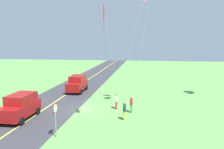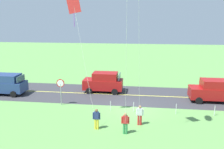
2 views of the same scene
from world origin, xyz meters
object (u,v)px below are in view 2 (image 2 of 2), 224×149
at_px(car_parked_east_near, 6,84).
at_px(person_adult_companion, 125,123).
at_px(car_suv_foreground, 104,82).
at_px(person_adult_near, 97,118).
at_px(stop_sign, 61,87).
at_px(kite_red_low, 74,7).
at_px(person_child_watcher, 140,114).
at_px(car_parked_west_near, 213,90).

relative_size(car_parked_east_near, person_adult_companion, 2.75).
xyz_separation_m(car_suv_foreground, person_adult_near, (-0.99, 9.34, -0.29)).
relative_size(stop_sign, kite_red_low, 0.26).
bearing_deg(kite_red_low, person_child_watcher, 176.54).
bearing_deg(car_suv_foreground, car_parked_east_near, 11.97).
bearing_deg(car_parked_west_near, kite_red_low, 26.57).
distance_m(car_parked_west_near, person_adult_companion, 11.44).
bearing_deg(person_adult_near, stop_sign, 162.65).
distance_m(car_parked_west_near, person_child_watcher, 9.61).
bearing_deg(car_parked_east_near, car_parked_west_near, -178.86).
height_order(person_adult_near, kite_red_low, kite_red_low).
relative_size(car_parked_west_near, person_adult_companion, 2.75).
relative_size(person_adult_companion, person_child_watcher, 1.00).
bearing_deg(person_adult_companion, kite_red_low, -154.51).
height_order(car_suv_foreground, car_parked_east_near, same).
height_order(car_parked_west_near, person_adult_companion, car_parked_west_near).
xyz_separation_m(person_adult_near, kite_red_low, (1.84, -1.45, 8.05)).
relative_size(car_parked_east_near, kite_red_low, 0.45).
bearing_deg(person_adult_near, car_parked_west_near, 65.40).
bearing_deg(kite_red_low, stop_sign, -51.62).
xyz_separation_m(car_suv_foreground, car_parked_west_near, (-11.34, 1.79, 0.00)).
xyz_separation_m(car_suv_foreground, person_child_watcher, (-4.18, 8.20, -0.29)).
xyz_separation_m(car_parked_east_near, person_child_watcher, (-14.68, 5.97, -0.29)).
xyz_separation_m(car_suv_foreground, kite_red_low, (0.85, 7.89, 7.76)).
bearing_deg(stop_sign, person_child_watcher, 155.31).
bearing_deg(stop_sign, person_adult_near, 133.35).
bearing_deg(car_parked_west_near, person_adult_companion, 44.48).
distance_m(car_suv_foreground, car_parked_west_near, 11.48).
distance_m(person_adult_near, person_child_watcher, 3.38).
height_order(car_parked_east_near, person_adult_companion, car_parked_east_near).
xyz_separation_m(car_parked_west_near, person_adult_companion, (8.16, 8.02, -0.29)).
distance_m(person_adult_near, person_adult_companion, 2.23).
bearing_deg(person_adult_near, person_child_watcher, 49.03).
bearing_deg(person_adult_companion, car_suv_foreground, 158.89).
relative_size(car_parked_west_near, person_adult_near, 2.75).
height_order(stop_sign, person_adult_near, stop_sign).
xyz_separation_m(car_parked_west_near, kite_red_low, (12.19, 6.10, 7.76)).
bearing_deg(car_parked_east_near, person_adult_companion, 150.99).
bearing_deg(car_parked_east_near, stop_sign, 160.67).
relative_size(person_adult_near, person_adult_companion, 1.00).
distance_m(car_parked_west_near, stop_sign, 15.00).
height_order(car_parked_west_near, person_child_watcher, car_parked_west_near).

